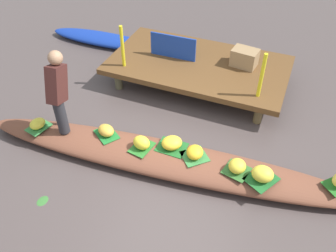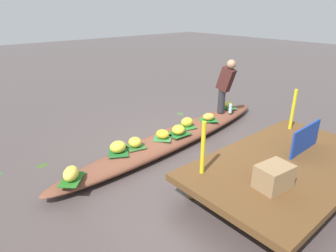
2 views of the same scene
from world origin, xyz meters
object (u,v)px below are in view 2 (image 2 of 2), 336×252
at_px(banana_bunch_1, 178,130).
at_px(banana_bunch_2, 163,134).
at_px(banana_bunch_0, 118,147).
at_px(produce_crate, 274,177).
at_px(banana_bunch_4, 209,117).
at_px(market_banner, 306,138).
at_px(banana_bunch_5, 71,173).
at_px(water_bottle, 230,108).
at_px(banana_bunch_3, 135,142).
at_px(vendor_boat, 176,137).
at_px(vendor_person, 225,83).
at_px(banana_bunch_6, 187,122).
at_px(banana_bunch_7, 229,105).

bearing_deg(banana_bunch_1, banana_bunch_2, -7.51).
bearing_deg(banana_bunch_0, produce_crate, 109.06).
xyz_separation_m(banana_bunch_0, banana_bunch_4, (-2.28, -0.01, -0.02)).
xyz_separation_m(banana_bunch_1, market_banner, (-0.80, 2.05, 0.30)).
bearing_deg(banana_bunch_5, produce_crate, 130.42).
bearing_deg(water_bottle, banana_bunch_3, 0.75).
xyz_separation_m(banana_bunch_1, banana_bunch_3, (0.96, -0.08, 0.00)).
xyz_separation_m(vendor_boat, vendor_person, (-1.55, -0.08, 0.83)).
relative_size(banana_bunch_2, produce_crate, 0.59).
xyz_separation_m(banana_bunch_0, banana_bunch_2, (-0.93, 0.05, -0.02)).
xyz_separation_m(banana_bunch_2, vendor_person, (-1.97, -0.17, 0.62)).
bearing_deg(banana_bunch_6, banana_bunch_0, 2.15).
height_order(banana_bunch_0, banana_bunch_7, banana_bunch_0).
height_order(banana_bunch_7, vendor_person, vendor_person).
distance_m(banana_bunch_6, produce_crate, 2.60).
xyz_separation_m(banana_bunch_1, banana_bunch_4, (-0.99, -0.11, -0.01)).
distance_m(banana_bunch_4, banana_bunch_7, 1.06).
xyz_separation_m(banana_bunch_7, produce_crate, (2.49, 2.64, 0.25)).
bearing_deg(vendor_person, banana_bunch_0, 2.21).
height_order(banana_bunch_6, produce_crate, produce_crate).
xyz_separation_m(banana_bunch_3, banana_bunch_5, (1.29, 0.27, 0.01)).
bearing_deg(banana_bunch_6, banana_bunch_3, 3.55).
relative_size(vendor_boat, banana_bunch_2, 21.63).
xyz_separation_m(banana_bunch_2, market_banner, (-1.16, 2.10, 0.30)).
height_order(banana_bunch_1, water_bottle, water_bottle).
bearing_deg(banana_bunch_3, banana_bunch_6, -176.45).
bearing_deg(banana_bunch_5, vendor_person, -173.98).
relative_size(vendor_boat, banana_bunch_4, 21.15).
height_order(water_bottle, produce_crate, produce_crate).
distance_m(banana_bunch_7, market_banner, 2.73).
distance_m(banana_bunch_0, water_bottle, 3.03).
distance_m(banana_bunch_1, banana_bunch_3, 0.96).
relative_size(vendor_boat, banana_bunch_1, 19.07).
xyz_separation_m(banana_bunch_4, banana_bunch_7, (-1.03, -0.25, -0.00)).
bearing_deg(vendor_boat, vendor_person, 177.34).
bearing_deg(banana_bunch_6, produce_crate, 70.56).
relative_size(banana_bunch_4, banana_bunch_5, 0.87).
bearing_deg(market_banner, banana_bunch_3, -51.55).
bearing_deg(water_bottle, banana_bunch_0, 0.28).
bearing_deg(vendor_boat, banana_bunch_4, 173.25).
height_order(vendor_boat, banana_bunch_4, banana_bunch_4).
distance_m(banana_bunch_3, produce_crate, 2.42).
distance_m(banana_bunch_7, produce_crate, 3.64).
bearing_deg(vendor_person, banana_bunch_3, 2.94).
bearing_deg(banana_bunch_0, banana_bunch_3, 176.53).
relative_size(banana_bunch_5, banana_bunch_7, 1.24).
xyz_separation_m(banana_bunch_4, water_bottle, (-0.75, -0.00, 0.03)).
height_order(vendor_boat, produce_crate, produce_crate).
height_order(banana_bunch_1, vendor_person, vendor_person).
distance_m(banana_bunch_1, banana_bunch_2, 0.36).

